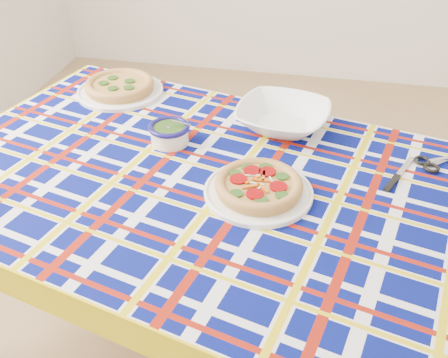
% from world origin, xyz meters
% --- Properties ---
extents(floor, '(4.00, 4.00, 0.00)m').
position_xyz_m(floor, '(0.00, 0.00, 0.00)').
color(floor, '#9D7951').
rests_on(floor, ground).
extents(dining_table, '(1.72, 1.30, 0.72)m').
position_xyz_m(dining_table, '(-0.36, -0.41, 0.65)').
color(dining_table, brown).
rests_on(dining_table, floor).
extents(tablecloth, '(1.76, 1.34, 0.10)m').
position_xyz_m(tablecloth, '(-0.36, -0.41, 0.67)').
color(tablecloth, '#050C59').
rests_on(tablecloth, dining_table).
extents(main_focaccia_plate, '(0.36, 0.36, 0.06)m').
position_xyz_m(main_focaccia_plate, '(-0.20, -0.46, 0.75)').
color(main_focaccia_plate, '#B0823E').
rests_on(main_focaccia_plate, tablecloth).
extents(pesto_bowl, '(0.16, 0.16, 0.07)m').
position_xyz_m(pesto_bowl, '(-0.50, -0.26, 0.76)').
color(pesto_bowl, '#19340E').
rests_on(pesto_bowl, tablecloth).
extents(serving_bowl, '(0.33, 0.33, 0.07)m').
position_xyz_m(serving_bowl, '(-0.18, -0.09, 0.76)').
color(serving_bowl, white).
rests_on(serving_bowl, tablecloth).
extents(second_focaccia_plate, '(0.33, 0.33, 0.06)m').
position_xyz_m(second_focaccia_plate, '(-0.77, 0.04, 0.75)').
color(second_focaccia_plate, '#B0823E').
rests_on(second_focaccia_plate, tablecloth).
extents(table_knife, '(0.11, 0.20, 0.01)m').
position_xyz_m(table_knife, '(0.18, -0.26, 0.73)').
color(table_knife, silver).
rests_on(table_knife, tablecloth).
extents(kitchen_scissors, '(0.20, 0.18, 0.02)m').
position_xyz_m(kitchen_scissors, '(0.30, -0.19, 0.73)').
color(kitchen_scissors, silver).
rests_on(kitchen_scissors, tablecloth).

